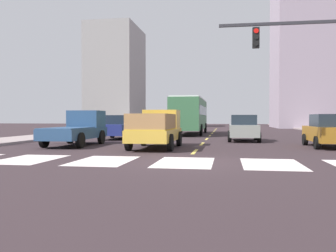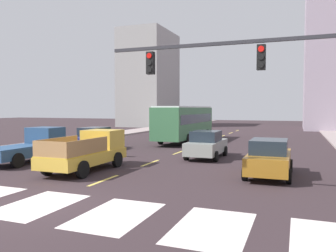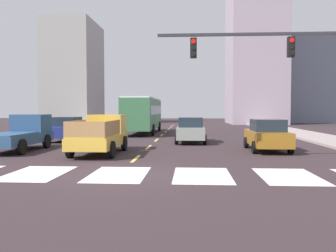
% 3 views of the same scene
% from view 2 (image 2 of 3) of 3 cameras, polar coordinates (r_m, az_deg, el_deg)
% --- Properties ---
extents(ground_plane, '(160.00, 160.00, 0.00)m').
position_cam_2_polar(ground_plane, '(12.04, -21.08, -12.33)').
color(ground_plane, '#32262A').
extents(sidewalk_left, '(3.63, 110.00, 0.15)m').
position_cam_2_polar(sidewalk_left, '(33.58, -16.27, -2.34)').
color(sidewalk_left, gray).
rests_on(sidewalk_left, ground).
extents(crosswalk_stripe_3, '(1.94, 3.12, 0.01)m').
position_cam_2_polar(crosswalk_stripe_3, '(12.04, -21.08, -12.31)').
color(crosswalk_stripe_3, silver).
rests_on(crosswalk_stripe_3, ground).
extents(crosswalk_stripe_4, '(1.94, 3.12, 0.01)m').
position_cam_2_polar(crosswalk_stripe_4, '(10.39, -8.74, -14.61)').
color(crosswalk_stripe_4, silver).
rests_on(crosswalk_stripe_4, ground).
extents(crosswalk_stripe_5, '(1.94, 3.12, 0.01)m').
position_cam_2_polar(crosswalk_stripe_5, '(9.37, 7.51, -16.59)').
color(crosswalk_stripe_5, silver).
rests_on(crosswalk_stripe_5, ground).
extents(crosswalk_stripe_6, '(1.94, 3.12, 0.01)m').
position_cam_2_polar(crosswalk_stripe_6, '(9.19, 26.22, -17.30)').
color(crosswalk_stripe_6, silver).
rests_on(crosswalk_stripe_6, ground).
extents(lane_dash_0, '(0.16, 2.40, 0.01)m').
position_cam_2_polar(lane_dash_0, '(15.16, -10.77, -9.00)').
color(lane_dash_0, '#E1C551').
rests_on(lane_dash_0, ground).
extents(lane_dash_1, '(0.16, 2.40, 0.01)m').
position_cam_2_polar(lane_dash_1, '(19.51, -2.97, -6.25)').
color(lane_dash_1, '#E1C551').
rests_on(lane_dash_1, ground).
extents(lane_dash_2, '(0.16, 2.40, 0.01)m').
position_cam_2_polar(lane_dash_2, '(24.11, 1.87, -4.46)').
color(lane_dash_2, '#E1C551').
rests_on(lane_dash_2, ground).
extents(lane_dash_3, '(0.16, 2.40, 0.01)m').
position_cam_2_polar(lane_dash_3, '(28.85, 5.13, -3.24)').
color(lane_dash_3, '#E1C551').
rests_on(lane_dash_3, ground).
extents(lane_dash_4, '(0.16, 2.40, 0.01)m').
position_cam_2_polar(lane_dash_4, '(33.67, 7.46, -2.35)').
color(lane_dash_4, '#E1C551').
rests_on(lane_dash_4, ground).
extents(lane_dash_5, '(0.16, 2.40, 0.01)m').
position_cam_2_polar(lane_dash_5, '(38.53, 9.20, -1.69)').
color(lane_dash_5, '#E1C551').
rests_on(lane_dash_5, ground).
extents(lane_dash_6, '(0.16, 2.40, 0.01)m').
position_cam_2_polar(lane_dash_6, '(43.42, 10.55, -1.17)').
color(lane_dash_6, '#E1C551').
rests_on(lane_dash_6, ground).
extents(lane_dash_7, '(0.16, 2.40, 0.01)m').
position_cam_2_polar(lane_dash_7, '(48.33, 11.63, -0.76)').
color(lane_dash_7, '#E1C551').
rests_on(lane_dash_7, ground).
extents(pickup_stakebed, '(2.18, 5.20, 1.96)m').
position_cam_2_polar(pickup_stakebed, '(17.81, -13.11, -4.18)').
color(pickup_stakebed, gold).
rests_on(pickup_stakebed, ground).
extents(pickup_dark, '(2.18, 5.20, 1.96)m').
position_cam_2_polar(pickup_dark, '(21.55, -22.07, -3.12)').
color(pickup_dark, navy).
rests_on(pickup_dark, ground).
extents(city_bus, '(2.72, 10.80, 3.32)m').
position_cam_2_polar(city_bus, '(31.55, 2.90, 0.86)').
color(city_bus, '#396E45').
rests_on(city_bus, ground).
extents(sedan_near_right, '(2.02, 4.40, 1.72)m').
position_cam_2_polar(sedan_near_right, '(21.45, 6.52, -3.11)').
color(sedan_near_right, gray).
rests_on(sedan_near_right, ground).
extents(sedan_near_left, '(2.02, 4.40, 1.72)m').
position_cam_2_polar(sedan_near_left, '(16.29, 16.70, -5.17)').
color(sedan_near_left, '#9C671D').
rests_on(sedan_near_left, ground).
extents(sedan_mid, '(2.02, 4.40, 1.72)m').
position_cam_2_polar(sedan_mid, '(25.90, -12.22, -2.11)').
color(sedan_mid, navy).
rests_on(sedan_mid, ground).
extents(traffic_signal_gantry, '(10.23, 0.27, 6.00)m').
position_cam_2_polar(traffic_signal_gantry, '(11.81, 21.40, 8.16)').
color(traffic_signal_gantry, '#2D2D33').
rests_on(traffic_signal_gantry, ground).
extents(block_mid_left, '(7.56, 11.09, 16.52)m').
position_cam_2_polar(block_mid_left, '(60.37, -3.19, 7.89)').
color(block_mid_left, gray).
rests_on(block_mid_left, ground).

